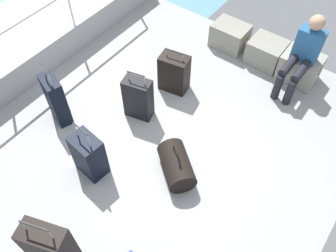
{
  "coord_description": "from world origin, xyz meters",
  "views": [
    {
      "loc": [
        1.62,
        -2.03,
        3.78
      ],
      "look_at": [
        0.01,
        0.13,
        0.25
      ],
      "focal_mm": 37.78,
      "sensor_mm": 36.0,
      "label": 1
    }
  ],
  "objects_px": {
    "passenger_seated": "(303,54)",
    "suitcase_1": "(138,98)",
    "cargo_crate_2": "(300,67)",
    "duffel_bag": "(177,165)",
    "suitcase_0": "(174,73)",
    "suitcase_3": "(50,247)",
    "cargo_crate_1": "(266,52)",
    "suitcase_5": "(56,100)",
    "suitcase_4": "(89,155)",
    "cargo_crate_0": "(230,36)"
  },
  "relations": [
    {
      "from": "passenger_seated",
      "to": "suitcase_1",
      "type": "xyz_separation_m",
      "value": [
        -1.44,
        -1.75,
        -0.28
      ]
    },
    {
      "from": "cargo_crate_2",
      "to": "suitcase_1",
      "type": "xyz_separation_m",
      "value": [
        -1.44,
        -1.94,
        0.1
      ]
    },
    {
      "from": "cargo_crate_2",
      "to": "duffel_bag",
      "type": "distance_m",
      "value": 2.45
    },
    {
      "from": "suitcase_0",
      "to": "suitcase_3",
      "type": "xyz_separation_m",
      "value": [
        0.49,
        -2.71,
        0.07
      ]
    },
    {
      "from": "passenger_seated",
      "to": "duffel_bag",
      "type": "relative_size",
      "value": 1.71
    },
    {
      "from": "cargo_crate_1",
      "to": "duffel_bag",
      "type": "distance_m",
      "value": 2.43
    },
    {
      "from": "suitcase_1",
      "to": "duffel_bag",
      "type": "xyz_separation_m",
      "value": [
        0.95,
        -0.46,
        -0.14
      ]
    },
    {
      "from": "suitcase_1",
      "to": "suitcase_5",
      "type": "relative_size",
      "value": 0.82
    },
    {
      "from": "cargo_crate_1",
      "to": "suitcase_4",
      "type": "relative_size",
      "value": 0.67
    },
    {
      "from": "suitcase_0",
      "to": "cargo_crate_1",
      "type": "bearing_deg",
      "value": 58.02
    },
    {
      "from": "cargo_crate_2",
      "to": "suitcase_3",
      "type": "bearing_deg",
      "value": -102.34
    },
    {
      "from": "suitcase_1",
      "to": "suitcase_4",
      "type": "distance_m",
      "value": 1.03
    },
    {
      "from": "passenger_seated",
      "to": "suitcase_5",
      "type": "relative_size",
      "value": 1.2
    },
    {
      "from": "suitcase_1",
      "to": "suitcase_5",
      "type": "xyz_separation_m",
      "value": [
        -0.8,
        -0.68,
        0.05
      ]
    },
    {
      "from": "cargo_crate_1",
      "to": "passenger_seated",
      "type": "height_order",
      "value": "passenger_seated"
    },
    {
      "from": "suitcase_4",
      "to": "suitcase_0",
      "type": "bearing_deg",
      "value": 90.53
    },
    {
      "from": "cargo_crate_1",
      "to": "suitcase_5",
      "type": "xyz_separation_m",
      "value": [
        -1.69,
        -2.65,
        0.17
      ]
    },
    {
      "from": "suitcase_0",
      "to": "suitcase_5",
      "type": "bearing_deg",
      "value": -122.9
    },
    {
      "from": "cargo_crate_1",
      "to": "duffel_bag",
      "type": "height_order",
      "value": "duffel_bag"
    },
    {
      "from": "suitcase_0",
      "to": "suitcase_4",
      "type": "relative_size",
      "value": 0.83
    },
    {
      "from": "cargo_crate_1",
      "to": "suitcase_5",
      "type": "relative_size",
      "value": 0.59
    },
    {
      "from": "suitcase_4",
      "to": "suitcase_5",
      "type": "xyz_separation_m",
      "value": [
        -0.9,
        0.34,
        0.06
      ]
    },
    {
      "from": "suitcase_0",
      "to": "duffel_bag",
      "type": "xyz_separation_m",
      "value": [
        0.87,
        -1.14,
        -0.12
      ]
    },
    {
      "from": "passenger_seated",
      "to": "suitcase_4",
      "type": "xyz_separation_m",
      "value": [
        -1.34,
        -2.78,
        -0.29
      ]
    },
    {
      "from": "cargo_crate_2",
      "to": "passenger_seated",
      "type": "xyz_separation_m",
      "value": [
        0.0,
        -0.19,
        0.38
      ]
    },
    {
      "from": "passenger_seated",
      "to": "suitcase_0",
      "type": "xyz_separation_m",
      "value": [
        -1.36,
        -1.07,
        -0.31
      ]
    },
    {
      "from": "cargo_crate_0",
      "to": "cargo_crate_2",
      "type": "xyz_separation_m",
      "value": [
        1.19,
        -0.02,
        0.01
      ]
    },
    {
      "from": "cargo_crate_2",
      "to": "suitcase_0",
      "type": "distance_m",
      "value": 1.85
    },
    {
      "from": "cargo_crate_1",
      "to": "cargo_crate_2",
      "type": "bearing_deg",
      "value": -2.86
    },
    {
      "from": "cargo_crate_0",
      "to": "duffel_bag",
      "type": "distance_m",
      "value": 2.52
    },
    {
      "from": "cargo_crate_2",
      "to": "suitcase_0",
      "type": "relative_size",
      "value": 0.84
    },
    {
      "from": "cargo_crate_2",
      "to": "suitcase_5",
      "type": "bearing_deg",
      "value": -130.52
    },
    {
      "from": "suitcase_5",
      "to": "duffel_bag",
      "type": "height_order",
      "value": "suitcase_5"
    },
    {
      "from": "cargo_crate_2",
      "to": "passenger_seated",
      "type": "height_order",
      "value": "passenger_seated"
    },
    {
      "from": "cargo_crate_0",
      "to": "suitcase_0",
      "type": "bearing_deg",
      "value": -97.28
    },
    {
      "from": "passenger_seated",
      "to": "suitcase_0",
      "type": "distance_m",
      "value": 1.75
    },
    {
      "from": "cargo_crate_0",
      "to": "suitcase_4",
      "type": "height_order",
      "value": "suitcase_4"
    },
    {
      "from": "cargo_crate_2",
      "to": "suitcase_5",
      "type": "xyz_separation_m",
      "value": [
        -2.24,
        -2.62,
        0.15
      ]
    },
    {
      "from": "suitcase_0",
      "to": "suitcase_5",
      "type": "height_order",
      "value": "suitcase_5"
    },
    {
      "from": "suitcase_0",
      "to": "duffel_bag",
      "type": "bearing_deg",
      "value": -52.7
    },
    {
      "from": "suitcase_4",
      "to": "suitcase_1",
      "type": "bearing_deg",
      "value": 95.52
    },
    {
      "from": "cargo_crate_0",
      "to": "passenger_seated",
      "type": "height_order",
      "value": "passenger_seated"
    },
    {
      "from": "passenger_seated",
      "to": "suitcase_3",
      "type": "relative_size",
      "value": 1.25
    },
    {
      "from": "passenger_seated",
      "to": "duffel_bag",
      "type": "height_order",
      "value": "passenger_seated"
    },
    {
      "from": "cargo_crate_0",
      "to": "cargo_crate_1",
      "type": "height_order",
      "value": "cargo_crate_0"
    },
    {
      "from": "suitcase_3",
      "to": "suitcase_0",
      "type": "bearing_deg",
      "value": 100.28
    },
    {
      "from": "cargo_crate_2",
      "to": "cargo_crate_0",
      "type": "bearing_deg",
      "value": 178.83
    },
    {
      "from": "suitcase_4",
      "to": "suitcase_5",
      "type": "relative_size",
      "value": 0.89
    },
    {
      "from": "cargo_crate_2",
      "to": "suitcase_4",
      "type": "height_order",
      "value": "suitcase_4"
    },
    {
      "from": "passenger_seated",
      "to": "suitcase_5",
      "type": "xyz_separation_m",
      "value": [
        -2.24,
        -2.44,
        -0.23
      ]
    }
  ]
}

